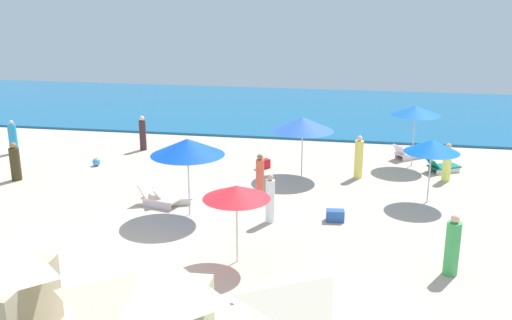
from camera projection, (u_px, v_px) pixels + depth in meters
name	position (u px, v px, depth m)	size (l,w,h in m)	color
ground_plane	(96.00, 280.00, 14.75)	(60.00, 60.00, 0.00)	beige
ocean	(255.00, 108.00, 36.06)	(60.00, 14.82, 0.12)	#155F94
umbrella_0	(432.00, 146.00, 19.62)	(1.88, 1.88, 2.24)	silver
umbrella_1	(237.00, 192.00, 15.19)	(1.81, 1.81, 2.18)	silver
umbrella_2	(303.00, 124.00, 22.43)	(2.44, 2.44, 2.38)	silver
umbrella_3	(187.00, 147.00, 18.39)	(2.39, 2.39, 2.58)	silver
lounge_chair_3_0	(171.00, 198.00, 19.93)	(1.45, 1.02, 0.62)	silver
lounge_chair_3_1	(158.00, 198.00, 19.79)	(1.51, 0.91, 0.73)	silver
umbrella_4	(416.00, 111.00, 23.69)	(2.01, 2.01, 2.55)	silver
lounge_chair_4_0	(408.00, 153.00, 25.31)	(1.47, 1.32, 0.69)	silver
lounge_chair_4_1	(442.00, 166.00, 23.47)	(1.48, 1.22, 0.59)	silver
beachgoer_0	(13.00, 138.00, 26.00)	(0.40, 0.40, 1.53)	#2293D3
beachgoer_1	(452.00, 247.00, 14.84)	(0.46, 0.46, 1.66)	#40AA59
beachgoer_2	(260.00, 178.00, 20.20)	(0.31, 0.31, 1.66)	#E15B42
beachgoer_3	(359.00, 158.00, 22.58)	(0.33, 0.33, 1.70)	#F6E362
beachgoer_4	(15.00, 163.00, 22.34)	(0.49, 0.49, 1.51)	#38341C
beachgoer_5	(447.00, 163.00, 22.26)	(0.46, 0.46, 1.49)	#E8F163
beachgoer_6	(143.00, 134.00, 26.56)	(0.39, 0.39, 1.60)	#3A272B
beachgoer_7	(270.00, 200.00, 18.24)	(0.34, 0.34, 1.60)	white
beach_ball_0	(96.00, 162.00, 24.29)	(0.33, 0.33, 0.33)	#4192E4
cooler_box_1	(335.00, 216.00, 18.47)	(0.58, 0.34, 0.37)	#2857AB
cooler_box_2	(264.00, 164.00, 23.94)	(0.49, 0.31, 0.38)	red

